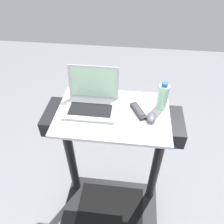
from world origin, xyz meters
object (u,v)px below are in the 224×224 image
object	(u,v)px
computer_mouse	(151,117)
tv_remote	(138,111)
water_bottle	(163,96)
laptop	(92,100)

from	to	relation	value
computer_mouse	tv_remote	xyz separation A→B (m)	(-0.08, 0.06, -0.01)
tv_remote	water_bottle	bearing A→B (deg)	25.62
computer_mouse	laptop	bearing A→B (deg)	173.14
water_bottle	tv_remote	xyz separation A→B (m)	(-0.14, -0.07, -0.08)
laptop	computer_mouse	distance (m)	0.39
laptop	tv_remote	size ratio (longest dim) A/B	2.01
laptop	tv_remote	distance (m)	0.30
laptop	tv_remote	world-z (taller)	laptop
laptop	computer_mouse	world-z (taller)	laptop
computer_mouse	tv_remote	distance (m)	0.10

